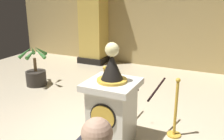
# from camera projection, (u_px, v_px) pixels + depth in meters

# --- Properties ---
(back_wall) EXTENTS (11.66, 0.16, 3.66)m
(back_wall) POSITION_uv_depth(u_px,v_px,m) (174.00, 10.00, 7.91)
(back_wall) COLOR tan
(back_wall) RESTS_ON ground_plane
(pedestal_clock) EXTENTS (0.79, 0.79, 1.68)m
(pedestal_clock) POSITION_uv_depth(u_px,v_px,m) (112.00, 106.00, 4.12)
(pedestal_clock) COLOR beige
(pedestal_clock) RESTS_ON ground_plane
(stanchion_near) EXTENTS (0.24, 0.24, 1.06)m
(stanchion_near) POSITION_uv_depth(u_px,v_px,m) (175.00, 116.00, 4.38)
(stanchion_near) COLOR gold
(stanchion_near) RESTS_ON ground_plane
(stanchion_far) EXTENTS (0.24, 0.24, 1.04)m
(stanchion_far) POSITION_uv_depth(u_px,v_px,m) (105.00, 99.00, 5.10)
(stanchion_far) COLOR gold
(stanchion_far) RESTS_ON ground_plane
(velvet_rope) EXTENTS (0.83, 0.81, 0.22)m
(velvet_rope) POSITION_uv_depth(u_px,v_px,m) (138.00, 85.00, 4.61)
(velvet_rope) COLOR black
(column_left) EXTENTS (0.95, 0.95, 3.51)m
(column_left) POSITION_uv_depth(u_px,v_px,m) (94.00, 11.00, 8.65)
(column_left) COLOR black
(column_left) RESTS_ON ground_plane
(potted_palm_left) EXTENTS (0.75, 0.81, 1.08)m
(potted_palm_left) POSITION_uv_depth(u_px,v_px,m) (36.00, 74.00, 6.80)
(potted_palm_left) COLOR #2D2823
(potted_palm_left) RESTS_ON ground_plane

